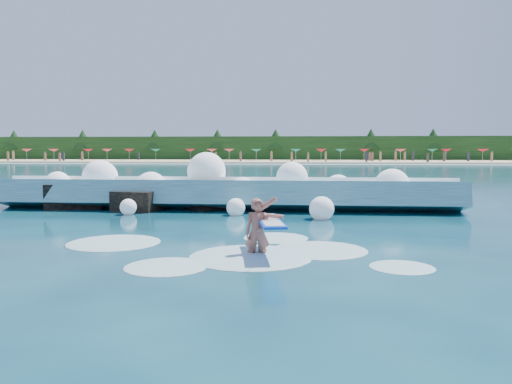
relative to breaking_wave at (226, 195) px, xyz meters
The scene contains 11 objects.
ground 7.96m from the breaking_wave, 87.70° to the right, with size 200.00×200.00×0.00m, color #07293E.
beach 70.07m from the breaking_wave, 89.74° to the left, with size 140.00×20.00×0.40m, color tan.
wet_band 59.07m from the breaking_wave, 89.69° to the left, with size 140.00×5.00×0.08m, color silver.
treeline 80.09m from the breaking_wave, 89.77° to the left, with size 140.00×4.00×5.00m, color black.
breaking_wave is the anchor object (origin of this frame).
rock_cluster 3.84m from the breaking_wave, behind, with size 8.25×3.18×1.31m.
surfer_with_board 9.42m from the breaking_wave, 76.32° to the right, with size 1.04×2.83×1.61m.
wave_spray 0.57m from the breaking_wave, 141.66° to the right, with size 14.99×4.72×2.42m.
surf_foam 8.88m from the breaking_wave, 80.21° to the right, with size 8.94×5.41×0.14m.
beach_umbrellas 71.91m from the breaking_wave, 89.74° to the left, with size 112.33×6.56×0.50m.
beachgoers 67.36m from the breaking_wave, 92.60° to the left, with size 98.62×13.64×1.94m.
Camera 1 is at (2.90, -12.57, 2.46)m, focal length 35.00 mm.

